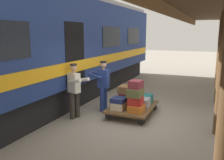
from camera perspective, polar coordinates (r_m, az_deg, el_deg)
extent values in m
plane|color=gray|center=(7.21, 6.75, -10.00)|extent=(60.00, 60.00, 0.00)
cylinder|color=brown|center=(15.80, 24.51, 6.97)|extent=(0.24, 0.24, 3.40)
cylinder|color=brown|center=(12.70, 24.63, 6.15)|extent=(0.24, 0.24, 3.40)
cylinder|color=brown|center=(9.60, 24.82, 4.81)|extent=(0.24, 0.24, 3.40)
cylinder|color=brown|center=(6.52, 25.20, 2.19)|extent=(0.24, 0.24, 3.40)
cube|color=brown|center=(6.62, 12.31, 16.60)|extent=(0.08, 19.45, 0.30)
cube|color=navy|center=(8.55, -17.59, 9.03)|extent=(3.00, 16.64, 2.90)
cube|color=black|center=(8.81, -16.86, -3.40)|extent=(2.55, 15.81, 0.90)
cube|color=gold|center=(7.71, -8.72, 3.26)|extent=(0.03, 16.31, 0.36)
cube|color=black|center=(12.94, 5.25, 10.52)|extent=(0.02, 1.83, 0.84)
cube|color=black|center=(10.22, -0.01, 10.39)|extent=(0.02, 1.83, 0.84)
cube|color=black|center=(7.70, -9.19, 6.23)|extent=(0.12, 1.10, 2.00)
cube|color=brown|center=(7.74, 5.00, -6.45)|extent=(1.30, 1.85, 0.07)
cylinder|color=black|center=(6.98, 7.09, -9.79)|extent=(0.22, 0.05, 0.22)
cylinder|color=black|center=(7.31, -0.82, -8.68)|extent=(0.22, 0.05, 0.22)
cylinder|color=black|center=(8.33, 10.03, -6.34)|extent=(0.22, 0.05, 0.22)
cylinder|color=black|center=(8.62, 3.28, -5.59)|extent=(0.22, 0.05, 0.22)
cube|color=gold|center=(8.25, 4.23, -4.17)|extent=(0.59, 0.70, 0.25)
cube|color=tan|center=(7.79, 2.97, -5.05)|extent=(0.42, 0.58, 0.26)
cube|color=#CC6B23|center=(7.15, 5.93, -6.82)|extent=(0.43, 0.50, 0.20)
cube|color=#1E666B|center=(8.08, 8.15, -4.49)|extent=(0.40, 0.53, 0.27)
cube|color=#9EA0A5|center=(7.61, 7.11, -5.44)|extent=(0.50, 0.45, 0.28)
cube|color=beige|center=(7.34, 1.56, -6.20)|extent=(0.39, 0.48, 0.23)
cube|color=#AD231E|center=(7.12, 5.75, -5.01)|extent=(0.42, 0.42, 0.25)
cube|color=brown|center=(7.09, 5.64, -3.01)|extent=(0.43, 0.53, 0.25)
cube|color=maroon|center=(7.04, 5.79, -1.08)|extent=(0.39, 0.45, 0.24)
cube|color=maroon|center=(7.71, 3.17, -3.66)|extent=(0.35, 0.47, 0.15)
cube|color=brown|center=(7.70, 3.12, -2.22)|extent=(0.38, 0.55, 0.23)
cube|color=navy|center=(7.29, 1.60, -4.82)|extent=(0.42, 0.45, 0.14)
cylinder|color=navy|center=(8.11, -1.75, -4.45)|extent=(0.16, 0.16, 0.82)
cylinder|color=navy|center=(7.94, -2.38, -4.81)|extent=(0.16, 0.16, 0.82)
cube|color=navy|center=(7.86, -2.10, 0.35)|extent=(0.36, 0.22, 0.60)
cylinder|color=tan|center=(7.80, -2.12, 2.73)|extent=(0.09, 0.09, 0.06)
sphere|color=tan|center=(7.78, -2.13, 3.75)|extent=(0.22, 0.22, 0.22)
cylinder|color=black|center=(7.77, -2.13, 4.36)|extent=(0.21, 0.21, 0.06)
cylinder|color=navy|center=(8.08, -3.01, 1.37)|extent=(0.53, 0.10, 0.21)
cylinder|color=navy|center=(7.80, -4.07, 1.00)|extent=(0.53, 0.10, 0.21)
cylinder|color=#332D28|center=(7.39, -9.59, -6.19)|extent=(0.16, 0.16, 0.82)
cylinder|color=#332D28|center=(7.51, -8.41, -5.86)|extent=(0.16, 0.16, 0.82)
cube|color=silver|center=(7.27, -9.17, -0.68)|extent=(0.41, 0.32, 0.60)
cylinder|color=tan|center=(7.21, -9.25, 1.89)|extent=(0.09, 0.09, 0.06)
sphere|color=tan|center=(7.19, -9.28, 2.99)|extent=(0.22, 0.22, 0.22)
cylinder|color=#332D28|center=(7.18, -9.31, 3.64)|extent=(0.21, 0.21, 0.06)
cylinder|color=silver|center=(6.99, -9.03, -0.32)|extent=(0.54, 0.25, 0.21)
cylinder|color=silver|center=(7.19, -7.09, 0.06)|extent=(0.54, 0.25, 0.21)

